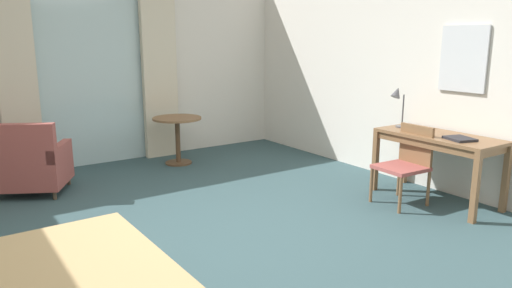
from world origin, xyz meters
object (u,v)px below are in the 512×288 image
at_px(writing_desk, 438,143).
at_px(desk_chair, 407,161).
at_px(desk_lamp, 398,100).
at_px(round_cafe_table, 177,129).
at_px(closed_book, 460,139).
at_px(armchair_by_window, 29,165).

height_order(writing_desk, desk_chair, desk_chair).
distance_m(desk_chair, desk_lamp, 0.77).
height_order(desk_chair, round_cafe_table, desk_chair).
distance_m(closed_book, armchair_by_window, 4.83).
height_order(desk_chair, desk_lamp, desk_lamp).
bearing_deg(desk_chair, closed_book, -58.75).
distance_m(writing_desk, round_cafe_table, 3.56).
relative_size(writing_desk, round_cafe_table, 1.93).
height_order(writing_desk, round_cafe_table, writing_desk).
xyz_separation_m(desk_lamp, armchair_by_window, (-3.65, 2.30, -0.75)).
distance_m(writing_desk, closed_book, 0.33).
bearing_deg(desk_lamp, desk_chair, -124.68).
relative_size(armchair_by_window, round_cafe_table, 1.45).
height_order(desk_lamp, round_cafe_table, desk_lamp).
xyz_separation_m(desk_chair, closed_book, (0.27, -0.44, 0.30)).
bearing_deg(closed_book, desk_chair, 139.27).
bearing_deg(armchair_by_window, closed_book, -40.52).
distance_m(closed_book, round_cafe_table, 3.80).
distance_m(desk_lamp, armchair_by_window, 4.38).
relative_size(desk_chair, round_cafe_table, 1.24).
bearing_deg(writing_desk, round_cafe_table, 118.48).
xyz_separation_m(desk_lamp, round_cafe_table, (-1.61, 2.61, -0.59)).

